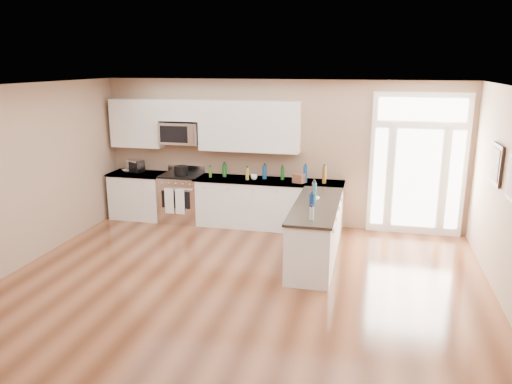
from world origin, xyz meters
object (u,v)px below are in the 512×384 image
Objects in this scene: peninsula_cabinet at (315,234)px; stockpot at (181,170)px; toaster_oven at (136,166)px; kitchen_range at (182,198)px.

stockpot reaches higher than peninsula_cabinet.
toaster_oven reaches higher than stockpot.
peninsula_cabinet is at bearing 2.30° from toaster_oven.
peninsula_cabinet is 3.22m from stockpot.
kitchen_range is (-2.85, 1.45, 0.04)m from peninsula_cabinet.
peninsula_cabinet is 4.18m from toaster_oven.
peninsula_cabinet is at bearing -26.36° from stockpot.
peninsula_cabinet is 2.15× the size of kitchen_range.
toaster_oven is (-3.85, 1.51, 0.63)m from peninsula_cabinet.
stockpot is (0.02, -0.05, 0.57)m from kitchen_range.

